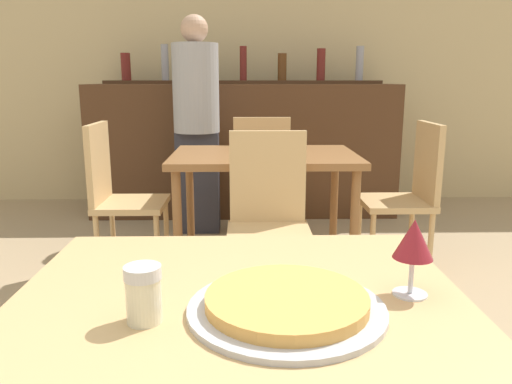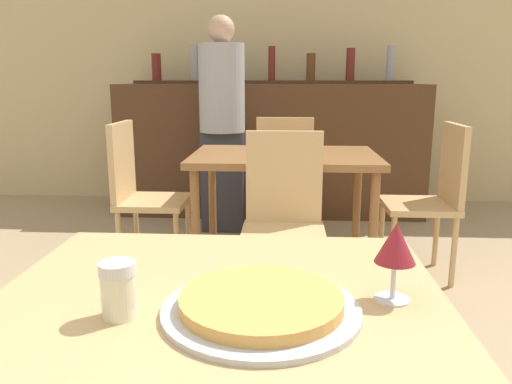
{
  "view_description": "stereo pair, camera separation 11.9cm",
  "coord_description": "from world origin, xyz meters",
  "px_view_note": "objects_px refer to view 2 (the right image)",
  "views": [
    {
      "loc": [
        0.01,
        -0.9,
        1.16
      ],
      "look_at": [
        0.04,
        0.55,
        0.83
      ],
      "focal_mm": 35.0,
      "sensor_mm": 36.0,
      "label": 1
    },
    {
      "loc": [
        0.13,
        -0.9,
        1.16
      ],
      "look_at": [
        0.04,
        0.55,
        0.83
      ],
      "focal_mm": 35.0,
      "sensor_mm": 36.0,
      "label": 2
    }
  ],
  "objects_px": {
    "chair_far_side_front": "(284,214)",
    "chair_far_side_right": "(434,192)",
    "pizza_tray": "(261,305)",
    "cheese_shaker": "(118,289)",
    "chair_far_side_left": "(140,188)",
    "person_standing": "(222,118)",
    "wine_glass": "(396,245)",
    "chair_far_side_back": "(285,173)"
  },
  "relations": [
    {
      "from": "chair_far_side_back",
      "to": "chair_far_side_left",
      "type": "xyz_separation_m",
      "value": [
        -0.87,
        -0.54,
        0.0
      ]
    },
    {
      "from": "person_standing",
      "to": "wine_glass",
      "type": "height_order",
      "value": "person_standing"
    },
    {
      "from": "person_standing",
      "to": "chair_far_side_back",
      "type": "bearing_deg",
      "value": -34.06
    },
    {
      "from": "pizza_tray",
      "to": "cheese_shaker",
      "type": "height_order",
      "value": "cheese_shaker"
    },
    {
      "from": "wine_glass",
      "to": "cheese_shaker",
      "type": "bearing_deg",
      "value": -168.68
    },
    {
      "from": "pizza_tray",
      "to": "person_standing",
      "type": "bearing_deg",
      "value": 98.61
    },
    {
      "from": "chair_far_side_front",
      "to": "person_standing",
      "type": "relative_size",
      "value": 0.57
    },
    {
      "from": "chair_far_side_front",
      "to": "chair_far_side_right",
      "type": "bearing_deg",
      "value": 31.83
    },
    {
      "from": "chair_far_side_front",
      "to": "chair_far_side_right",
      "type": "distance_m",
      "value": 1.02
    },
    {
      "from": "cheese_shaker",
      "to": "chair_far_side_left",
      "type": "bearing_deg",
      "value": 105.63
    },
    {
      "from": "chair_far_side_left",
      "to": "person_standing",
      "type": "relative_size",
      "value": 0.57
    },
    {
      "from": "pizza_tray",
      "to": "wine_glass",
      "type": "distance_m",
      "value": 0.28
    },
    {
      "from": "wine_glass",
      "to": "pizza_tray",
      "type": "bearing_deg",
      "value": -164.45
    },
    {
      "from": "chair_far_side_right",
      "to": "pizza_tray",
      "type": "bearing_deg",
      "value": -24.11
    },
    {
      "from": "chair_far_side_back",
      "to": "pizza_tray",
      "type": "xyz_separation_m",
      "value": [
        -0.04,
        -2.57,
        0.23
      ]
    },
    {
      "from": "chair_far_side_front",
      "to": "chair_far_side_left",
      "type": "height_order",
      "value": "same"
    },
    {
      "from": "chair_far_side_front",
      "to": "cheese_shaker",
      "type": "xyz_separation_m",
      "value": [
        -0.3,
        -1.52,
        0.26
      ]
    },
    {
      "from": "chair_far_side_left",
      "to": "chair_far_side_front",
      "type": "bearing_deg",
      "value": -121.83
    },
    {
      "from": "chair_far_side_back",
      "to": "cheese_shaker",
      "type": "bearing_deg",
      "value": 83.52
    },
    {
      "from": "pizza_tray",
      "to": "chair_far_side_back",
      "type": "bearing_deg",
      "value": 89.2
    },
    {
      "from": "chair_far_side_front",
      "to": "pizza_tray",
      "type": "distance_m",
      "value": 1.5
    },
    {
      "from": "chair_far_side_left",
      "to": "pizza_tray",
      "type": "xyz_separation_m",
      "value": [
        0.83,
        -2.02,
        0.23
      ]
    },
    {
      "from": "chair_far_side_right",
      "to": "person_standing",
      "type": "bearing_deg",
      "value": -122.63
    },
    {
      "from": "chair_far_side_back",
      "to": "chair_far_side_right",
      "type": "distance_m",
      "value": 1.02
    },
    {
      "from": "chair_far_side_left",
      "to": "cheese_shaker",
      "type": "distance_m",
      "value": 2.15
    },
    {
      "from": "pizza_tray",
      "to": "person_standing",
      "type": "xyz_separation_m",
      "value": [
        -0.44,
        2.88,
        0.12
      ]
    },
    {
      "from": "chair_far_side_left",
      "to": "person_standing",
      "type": "xyz_separation_m",
      "value": [
        0.4,
        0.86,
        0.35
      ]
    },
    {
      "from": "chair_far_side_back",
      "to": "pizza_tray",
      "type": "distance_m",
      "value": 2.58
    },
    {
      "from": "pizza_tray",
      "to": "wine_glass",
      "type": "bearing_deg",
      "value": 15.55
    },
    {
      "from": "wine_glass",
      "to": "person_standing",
      "type": "bearing_deg",
      "value": 103.86
    },
    {
      "from": "chair_far_side_right",
      "to": "pizza_tray",
      "type": "distance_m",
      "value": 2.23
    },
    {
      "from": "chair_far_side_front",
      "to": "wine_glass",
      "type": "distance_m",
      "value": 1.47
    },
    {
      "from": "chair_far_side_back",
      "to": "chair_far_side_right",
      "type": "bearing_deg",
      "value": 148.17
    },
    {
      "from": "chair_far_side_back",
      "to": "chair_far_side_left",
      "type": "height_order",
      "value": "same"
    },
    {
      "from": "cheese_shaker",
      "to": "chair_far_side_front",
      "type": "bearing_deg",
      "value": 78.98
    },
    {
      "from": "chair_far_side_front",
      "to": "chair_far_side_left",
      "type": "relative_size",
      "value": 1.0
    },
    {
      "from": "chair_far_side_back",
      "to": "chair_far_side_left",
      "type": "distance_m",
      "value": 1.02
    },
    {
      "from": "cheese_shaker",
      "to": "person_standing",
      "type": "xyz_separation_m",
      "value": [
        -0.18,
        2.92,
        0.09
      ]
    },
    {
      "from": "chair_far_side_front",
      "to": "chair_far_side_back",
      "type": "bearing_deg",
      "value": 90.0
    },
    {
      "from": "chair_far_side_back",
      "to": "wine_glass",
      "type": "relative_size",
      "value": 5.72
    },
    {
      "from": "cheese_shaker",
      "to": "person_standing",
      "type": "relative_size",
      "value": 0.07
    },
    {
      "from": "wine_glass",
      "to": "chair_far_side_back",
      "type": "bearing_deg",
      "value": 95.08
    }
  ]
}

